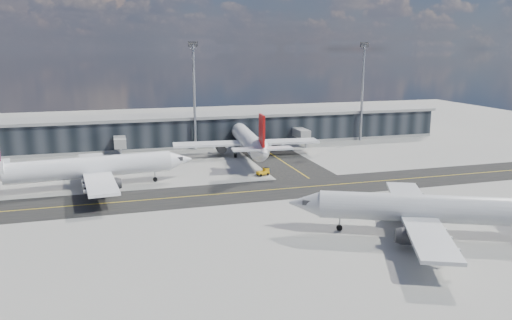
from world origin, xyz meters
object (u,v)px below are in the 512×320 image
object	(u,v)px
airliner_af	(87,168)
service_van	(262,146)
airliner_near	(429,209)
baggage_tug	(264,172)
airliner_redtail	(248,140)

from	to	relation	value
airliner_af	service_van	xyz separation A→B (m)	(44.66, 28.55, -3.42)
airliner_near	baggage_tug	xyz separation A→B (m)	(-12.84, 40.87, -3.18)
airliner_af	airliner_redtail	bearing A→B (deg)	111.58
airliner_redtail	service_van	world-z (taller)	airliner_redtail
baggage_tug	service_van	size ratio (longest dim) A/B	0.58
airliner_redtail	airliner_near	size ratio (longest dim) A/B	1.13
airliner_af	airliner_near	xyz separation A→B (m)	(49.19, -41.01, -0.09)
airliner_redtail	airliner_near	world-z (taller)	airliner_redtail
airliner_near	baggage_tug	distance (m)	42.96
airliner_af	airliner_redtail	distance (m)	42.77
airliner_redtail	baggage_tug	distance (m)	19.93
airliner_af	baggage_tug	world-z (taller)	airliner_af
airliner_near	service_van	distance (m)	69.78
airliner_redtail	airliner_af	bearing A→B (deg)	-147.43
service_van	airliner_near	bearing A→B (deg)	-88.71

